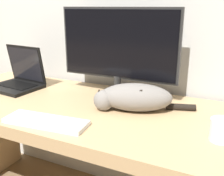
{
  "coord_description": "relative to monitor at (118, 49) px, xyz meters",
  "views": [
    {
      "loc": [
        0.7,
        -0.72,
        1.23
      ],
      "look_at": [
        0.2,
        0.33,
        0.87
      ],
      "focal_mm": 42.0,
      "sensor_mm": 36.0,
      "label": 1
    }
  ],
  "objects": [
    {
      "name": "desk",
      "position": [
        -0.12,
        -0.22,
        -0.41
      ],
      "size": [
        1.76,
        0.73,
        0.74
      ],
      "color": "tan",
      "rests_on": "ground_plane"
    },
    {
      "name": "monitor",
      "position": [
        0.0,
        0.0,
        0.0
      ],
      "size": [
        0.68,
        0.18,
        0.49
      ],
      "color": "#282828",
      "rests_on": "desk"
    },
    {
      "name": "laptop",
      "position": [
        -0.62,
        -0.13,
        -0.22
      ],
      "size": [
        0.32,
        0.27,
        0.25
      ],
      "rotation": [
        0.0,
        0.0,
        -0.1
      ],
      "color": "black",
      "rests_on": "desk"
    },
    {
      "name": "external_keyboard",
      "position": [
        -0.12,
        -0.48,
        -0.26
      ],
      "size": [
        0.38,
        0.16,
        0.02
      ],
      "rotation": [
        0.0,
        0.0,
        0.1
      ],
      "color": "white",
      "rests_on": "desk"
    },
    {
      "name": "cat",
      "position": [
        0.16,
        -0.17,
        -0.2
      ],
      "size": [
        0.47,
        0.27,
        0.13
      ],
      "rotation": [
        0.0,
        0.0,
        0.3
      ],
      "color": "gray",
      "rests_on": "desk"
    },
    {
      "name": "coffee_mug",
      "position": [
        0.57,
        -0.31,
        -0.22
      ],
      "size": [
        0.09,
        0.09,
        0.09
      ],
      "color": "white",
      "rests_on": "desk"
    }
  ]
}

